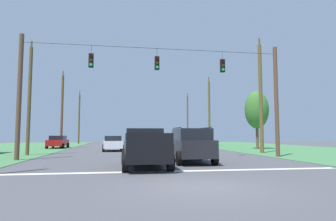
{
  "coord_description": "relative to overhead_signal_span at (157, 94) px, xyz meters",
  "views": [
    {
      "loc": [
        -2.54,
        -9.1,
        1.63
      ],
      "look_at": [
        0.62,
        10.13,
        3.25
      ],
      "focal_mm": 31.27,
      "sensor_mm": 36.0,
      "label": 1
    }
  ],
  "objects": [
    {
      "name": "tree_roadside_right",
      "position": [
        12.96,
        11.31,
        -0.01
      ],
      "size": [
        2.69,
        2.69,
        6.67
      ],
      "color": "brown",
      "rests_on": "ground"
    },
    {
      "name": "lane_dash_2",
      "position": [
        0.01,
        11.34,
        -4.48
      ],
      "size": [
        2.5,
        0.15,
        0.01
      ],
      "primitive_type": "cube",
      "rotation": [
        0.0,
        0.0,
        1.57
      ],
      "color": "white",
      "rests_on": "ground"
    },
    {
      "name": "utility_pole_far_right",
      "position": [
        9.96,
        19.8,
        0.3
      ],
      "size": [
        0.3,
        1.74,
        9.9
      ],
      "color": "brown",
      "rests_on": "ground"
    },
    {
      "name": "utility_pole_distant_left",
      "position": [
        -9.94,
        35.22,
        0.3
      ],
      "size": [
        0.29,
        1.93,
        9.7
      ],
      "color": "brown",
      "rests_on": "ground"
    },
    {
      "name": "distant_car_oncoming",
      "position": [
        -9.89,
        16.97,
        -3.7
      ],
      "size": [
        2.11,
        4.34,
        1.52
      ],
      "color": "maroon",
      "rests_on": "ground"
    },
    {
      "name": "distant_car_far_parked",
      "position": [
        7.51,
        16.62,
        -3.7
      ],
      "size": [
        4.39,
        2.21,
        1.52
      ],
      "color": "slate",
      "rests_on": "ground"
    },
    {
      "name": "lane_dash_1",
      "position": [
        0.01,
        6.67,
        -4.48
      ],
      "size": [
        2.5,
        0.15,
        0.01
      ],
      "primitive_type": "cube",
      "rotation": [
        0.0,
        0.0,
        1.57
      ],
      "color": "white",
      "rests_on": "ground"
    },
    {
      "name": "stop_bar_stripe",
      "position": [
        0.01,
        -7.04,
        -4.48
      ],
      "size": [
        15.68,
        0.45,
        0.01
      ],
      "primitive_type": "cube",
      "color": "white",
      "rests_on": "ground"
    },
    {
      "name": "lane_dash_0",
      "position": [
        0.01,
        -1.04,
        -4.48
      ],
      "size": [
        2.5,
        0.15,
        0.01
      ],
      "primitive_type": "cube",
      "rotation": [
        0.0,
        0.0,
        1.57
      ],
      "color": "white",
      "rests_on": "ground"
    },
    {
      "name": "pickup_truck",
      "position": [
        -1.28,
        -5.17,
        -3.52
      ],
      "size": [
        2.28,
        5.4,
        1.95
      ],
      "color": "black",
      "rests_on": "ground"
    },
    {
      "name": "utility_pole_far_left",
      "position": [
        -9.73,
        4.67,
        0.03
      ],
      "size": [
        0.28,
        1.52,
        9.22
      ],
      "color": "brown",
      "rests_on": "ground"
    },
    {
      "name": "suv_black",
      "position": [
        1.61,
        -3.14,
        -3.43
      ],
      "size": [
        2.33,
        4.85,
        2.05
      ],
      "color": "black",
      "rests_on": "ground"
    },
    {
      "name": "overhead_signal_span",
      "position": [
        0.0,
        0.0,
        0.0
      ],
      "size": [
        18.26,
        0.31,
        8.24
      ],
      "color": "brown",
      "rests_on": "ground"
    },
    {
      "name": "shoulder_grass_right",
      "position": [
        16.26,
        4.03,
        -4.47
      ],
      "size": [
        16.0,
        80.0,
        0.03
      ],
      "primitive_type": "cube",
      "color": "#407545",
      "rests_on": "ground"
    },
    {
      "name": "utility_pole_distant_right",
      "position": [
        -9.97,
        19.32,
        0.33
      ],
      "size": [
        0.31,
        1.66,
        9.95
      ],
      "color": "brown",
      "rests_on": "ground"
    },
    {
      "name": "utility_pole_mid_right",
      "position": [
        9.97,
        4.4,
        0.55
      ],
      "size": [
        0.33,
        1.71,
        10.45
      ],
      "color": "brown",
      "rests_on": "ground"
    },
    {
      "name": "ground_plane",
      "position": [
        0.01,
        -10.97,
        -4.49
      ],
      "size": [
        120.0,
        120.0,
        0.0
      ],
      "primitive_type": "plane",
      "color": "#47474C"
    },
    {
      "name": "distant_car_crossing_white",
      "position": [
        -3.23,
        10.03,
        -3.7
      ],
      "size": [
        2.19,
        4.38,
        1.52
      ],
      "color": "silver",
      "rests_on": "ground"
    },
    {
      "name": "utility_pole_near_left",
      "position": [
        10.35,
        35.01,
        0.35
      ],
      "size": [
        0.29,
        1.84,
        9.73
      ],
      "color": "brown",
      "rests_on": "ground"
    }
  ]
}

